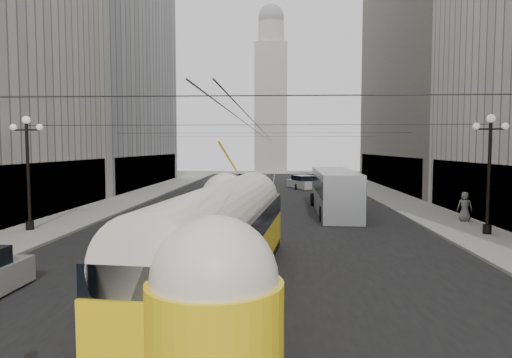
# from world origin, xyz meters

# --- Properties ---
(road) EXTENTS (20.00, 85.00, 0.02)m
(road) POSITION_xyz_m (0.00, 32.50, 0.00)
(road) COLOR black
(road) RESTS_ON ground
(sidewalk_left) EXTENTS (4.00, 72.00, 0.15)m
(sidewalk_left) POSITION_xyz_m (-12.00, 36.00, 0.07)
(sidewalk_left) COLOR gray
(sidewalk_left) RESTS_ON ground
(sidewalk_right) EXTENTS (4.00, 72.00, 0.15)m
(sidewalk_right) POSITION_xyz_m (12.00, 36.00, 0.07)
(sidewalk_right) COLOR gray
(sidewalk_right) RESTS_ON ground
(rail_left) EXTENTS (0.12, 85.00, 0.04)m
(rail_left) POSITION_xyz_m (-0.75, 32.50, 0.00)
(rail_left) COLOR gray
(rail_left) RESTS_ON ground
(rail_right) EXTENTS (0.12, 85.00, 0.04)m
(rail_right) POSITION_xyz_m (0.75, 32.50, 0.00)
(rail_right) COLOR gray
(rail_right) RESTS_ON ground
(building_left_far) EXTENTS (12.60, 28.60, 28.60)m
(building_left_far) POSITION_xyz_m (-19.99, 48.00, 14.31)
(building_left_far) COLOR #999999
(building_left_far) RESTS_ON ground
(building_right_far) EXTENTS (12.60, 32.60, 32.60)m
(building_right_far) POSITION_xyz_m (20.00, 48.00, 16.31)
(building_right_far) COLOR #514C47
(building_right_far) RESTS_ON ground
(distant_tower) EXTENTS (6.00, 6.00, 31.36)m
(distant_tower) POSITION_xyz_m (0.00, 80.00, 14.97)
(distant_tower) COLOR #B2AFA8
(distant_tower) RESTS_ON ground
(lamppost_left_mid) EXTENTS (1.86, 0.44, 6.37)m
(lamppost_left_mid) POSITION_xyz_m (-12.60, 18.00, 3.74)
(lamppost_left_mid) COLOR black
(lamppost_left_mid) RESTS_ON sidewalk_left
(lamppost_right_mid) EXTENTS (1.86, 0.44, 6.37)m
(lamppost_right_mid) POSITION_xyz_m (12.60, 18.00, 3.74)
(lamppost_right_mid) COLOR black
(lamppost_right_mid) RESTS_ON sidewalk_right
(catenary) EXTENTS (25.00, 72.00, 0.23)m
(catenary) POSITION_xyz_m (0.12, 31.49, 5.88)
(catenary) COLOR black
(catenary) RESTS_ON ground
(streetcar) EXTENTS (3.98, 16.31, 3.59)m
(streetcar) POSITION_xyz_m (-0.50, 8.32, 1.75)
(streetcar) COLOR yellow
(streetcar) RESTS_ON ground
(city_bus) EXTENTS (2.85, 12.29, 3.11)m
(city_bus) POSITION_xyz_m (5.48, 26.57, 1.70)
(city_bus) COLOR #A1A4A6
(city_bus) RESTS_ON ground
(sedan_white_far) EXTENTS (3.72, 5.20, 1.52)m
(sedan_white_far) POSITION_xyz_m (4.26, 46.14, 0.69)
(sedan_white_far) COLOR silver
(sedan_white_far) RESTS_ON ground
(sedan_dark_far) EXTENTS (3.04, 4.94, 1.45)m
(sedan_dark_far) POSITION_xyz_m (-2.47, 51.80, 0.66)
(sedan_dark_far) COLOR black
(sedan_dark_far) RESTS_ON ground
(pedestrian_sidewalk_right) EXTENTS (1.01, 0.76, 1.85)m
(pedestrian_sidewalk_right) POSITION_xyz_m (13.11, 22.25, 1.07)
(pedestrian_sidewalk_right) COLOR slate
(pedestrian_sidewalk_right) RESTS_ON sidewalk_right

